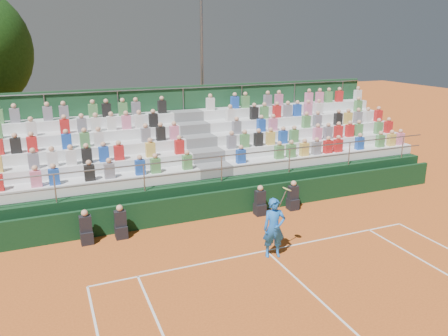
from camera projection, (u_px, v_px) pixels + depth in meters
name	position (u px, v px, depth m)	size (l,w,h in m)	color
ground	(266.00, 251.00, 13.91)	(90.00, 90.00, 0.00)	#C55B20
courtside_wall	(227.00, 203.00, 16.60)	(20.00, 0.15, 1.00)	black
line_officials	(197.00, 213.00, 15.70)	(8.24, 0.40, 1.19)	black
grandstand	(199.00, 166.00, 19.29)	(20.00, 5.20, 4.40)	black
tennis_player	(274.00, 228.00, 13.33)	(0.92, 0.61, 2.22)	blue
floodlight_mast	(202.00, 62.00, 24.48)	(0.60, 0.25, 9.09)	gray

